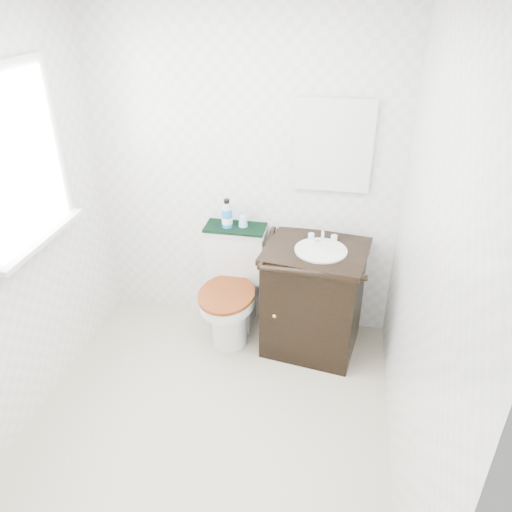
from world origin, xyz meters
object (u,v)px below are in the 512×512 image
(toilet, at_px, (233,291))
(mouthwash_bottle, at_px, (227,214))
(trash_bin, at_px, (271,308))
(vanity, at_px, (314,296))
(cup, at_px, (243,221))

(toilet, xyz_separation_m, mouthwash_bottle, (-0.05, 0.11, 0.58))
(toilet, relative_size, trash_bin, 2.79)
(toilet, height_order, trash_bin, toilet)
(toilet, relative_size, vanity, 0.90)
(mouthwash_bottle, bearing_deg, cup, 15.26)
(mouthwash_bottle, bearing_deg, trash_bin, 4.31)
(toilet, relative_size, cup, 10.13)
(vanity, distance_m, cup, 0.74)
(cup, bearing_deg, toilet, -111.72)
(toilet, distance_m, mouthwash_bottle, 0.59)
(toilet, bearing_deg, trash_bin, 26.09)
(trash_bin, distance_m, mouthwash_bottle, 0.86)
(trash_bin, relative_size, mouthwash_bottle, 1.39)
(vanity, xyz_separation_m, mouthwash_bottle, (-0.66, 0.17, 0.51))
(vanity, xyz_separation_m, trash_bin, (-0.33, 0.20, -0.28))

